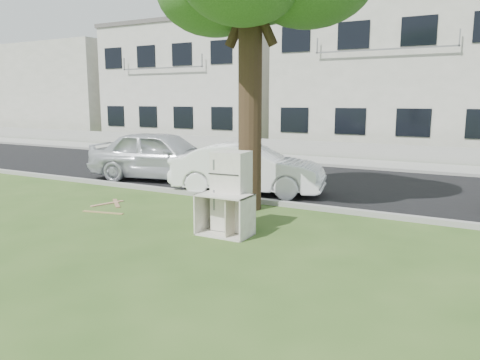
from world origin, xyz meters
The scene contains 16 objects.
ground centered at (0.00, 0.00, 0.00)m, with size 120.00×120.00×0.00m, color #304F1C.
road centered at (0.00, 6.00, 0.01)m, with size 120.00×7.00×0.01m, color black.
kerb_near centered at (0.00, 2.45, 0.00)m, with size 120.00×0.18×0.12m, color gray.
kerb_far centered at (0.00, 9.55, 0.00)m, with size 120.00×0.18×0.12m, color gray.
sidewalk centered at (0.00, 11.00, 0.01)m, with size 120.00×2.80×0.01m, color gray.
low_wall centered at (0.00, 12.60, 0.35)m, with size 120.00×0.15×0.70m, color gray.
townhouse_left centered at (-12.00, 17.50, 3.52)m, with size 10.20×8.16×7.04m.
townhouse_center centered at (0.00, 17.50, 3.72)m, with size 11.22×8.16×7.44m.
filler_left centered at (-26.00, 18.00, 3.20)m, with size 16.00×9.00×6.40m, color beige.
fridge centered at (0.14, 0.01, 0.79)m, with size 0.65×0.60×1.57m, color beige.
cabinet centered at (0.20, -0.35, 0.40)m, with size 1.02×0.63×0.79m, color silver.
plank_a centered at (-3.15, -0.21, 0.01)m, with size 1.03×0.08×0.02m, color #987F49.
plank_b centered at (-3.58, 0.67, 0.01)m, with size 0.99×0.10×0.02m, color #926D4C.
plank_c centered at (-3.74, 0.53, 0.01)m, with size 0.88×0.10×0.02m, color tan.
car_center centered at (-1.33, 3.43, 0.69)m, with size 1.46×4.18×1.38m, color white.
car_left centered at (-4.77, 4.04, 0.80)m, with size 1.90×4.71×1.61m, color silver.
Camera 1 is at (4.67, -7.81, 2.56)m, focal length 35.00 mm.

